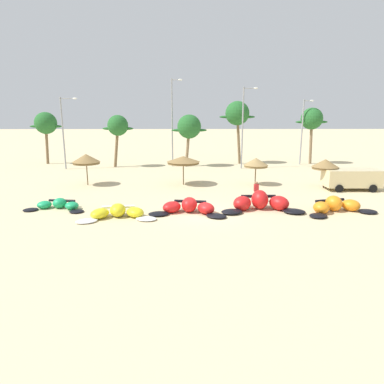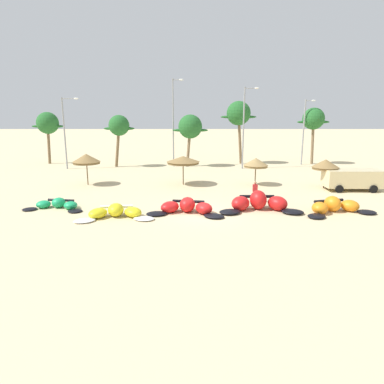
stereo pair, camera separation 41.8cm
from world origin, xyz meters
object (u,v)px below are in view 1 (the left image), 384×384
object	(u,v)px
kite_right_of_center	(336,206)
palm_left_of_gap	(189,127)
beach_umbrella_middle	(183,160)
lamppost_west	(64,129)
palm_left	(118,126)
lamppost_east_center	(244,124)
beach_umbrella_near_palms	(256,163)
beach_umbrella_outermost	(325,164)
beach_umbrella_near_van	(86,159)
palm_center_right	(312,119)
parked_van	(350,178)
lamppost_east	(303,129)
palm_center_left	(237,114)
kite_center	(261,203)
kite_left	(118,213)
kite_far_left	(58,205)
kite_left_of_center	(189,207)
palm_leftmost	(46,124)
lamppost_west_center	(173,119)
person_near_kites	(256,192)

from	to	relation	value
kite_right_of_center	palm_left_of_gap	world-z (taller)	palm_left_of_gap
beach_umbrella_middle	lamppost_west	size ratio (longest dim) A/B	0.37
palm_left	lamppost_east_center	size ratio (longest dim) A/B	0.67
beach_umbrella_near_palms	beach_umbrella_outermost	xyz separation A→B (m)	(6.05, -1.36, 0.04)
beach_umbrella_near_van	palm_center_right	xyz separation A→B (m)	(26.05, 14.05, 3.40)
beach_umbrella_near_van	parked_van	xyz separation A→B (m)	(24.01, -2.40, -1.40)
lamppost_east	palm_center_left	bearing A→B (deg)	173.76
palm_center_right	lamppost_east	xyz separation A→B (m)	(-1.37, -0.78, -1.19)
kite_center	kite_right_of_center	size ratio (longest dim) A/B	1.16
kite_left	kite_right_of_center	distance (m)	14.93
beach_umbrella_near_palms	lamppost_east	bearing A→B (deg)	57.02
beach_umbrella_middle	kite_far_left	bearing A→B (deg)	-136.35
beach_umbrella_middle	kite_right_of_center	bearing A→B (deg)	-41.59
beach_umbrella_near_van	palm_center_left	xyz separation A→B (m)	(16.15, 14.20, 4.11)
kite_left_of_center	palm_leftmost	xyz separation A→B (m)	(-18.87, 23.82, 4.95)
parked_van	lamppost_east_center	bearing A→B (deg)	121.95
kite_far_left	parked_van	distance (m)	24.50
kite_right_of_center	kite_far_left	bearing A→B (deg)	176.98
kite_right_of_center	beach_umbrella_middle	xyz separation A→B (m)	(-10.69, 9.49, 1.96)
kite_far_left	lamppost_east_center	distance (m)	24.88
parked_van	kite_far_left	bearing A→B (deg)	-165.84
kite_far_left	beach_umbrella_near_palms	world-z (taller)	beach_umbrella_near_palms
kite_left	lamppost_west	size ratio (longest dim) A/B	0.62
lamppost_west_center	lamppost_east_center	distance (m)	8.87
kite_left	kite_center	bearing A→B (deg)	9.90
person_near_kites	lamppost_east_center	distance (m)	17.26
palm_center_right	lamppost_east	bearing A→B (deg)	-150.14
person_near_kites	palm_left_of_gap	bearing A→B (deg)	105.36
beach_umbrella_outermost	lamppost_west_center	size ratio (longest dim) A/B	0.24
kite_left	lamppost_east_center	size ratio (longest dim) A/B	0.55
kite_far_left	kite_left	distance (m)	5.16
kite_center	lamppost_east	size ratio (longest dim) A/B	0.72
parked_van	lamppost_west	world-z (taller)	lamppost_west
kite_right_of_center	palm_left_of_gap	xyz separation A→B (m)	(-10.08, 21.12, 4.57)
kite_left_of_center	palm_center_left	xyz separation A→B (m)	(6.52, 23.76, 6.21)
kite_left_of_center	palm_left	xyz separation A→B (m)	(-8.80, 21.00, 4.71)
kite_center	lamppost_west	xyz separation A→B (m)	(-19.94, 18.57, 4.32)
palm_left_of_gap	lamppost_west	size ratio (longest dim) A/B	0.77
beach_umbrella_near_palms	palm_left	world-z (taller)	palm_left
person_near_kites	beach_umbrella_middle	bearing A→B (deg)	130.03
person_near_kites	palm_center_right	bearing A→B (deg)	61.48
kite_right_of_center	lamppost_east	distance (m)	23.60
palm_center_left	palm_center_right	xyz separation A→B (m)	(9.91, -0.15, -0.71)
kite_right_of_center	beach_umbrella_near_van	distance (m)	22.06
beach_umbrella_outermost	palm_left_of_gap	world-z (taller)	palm_left_of_gap
palm_leftmost	kite_right_of_center	bearing A→B (deg)	-39.16
lamppost_west	lamppost_west_center	bearing A→B (deg)	9.18
person_near_kites	lamppost_east_center	world-z (taller)	lamppost_east_center
kite_left_of_center	kite_center	distance (m)	5.12
palm_center_right	lamppost_east_center	size ratio (longest dim) A/B	0.76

